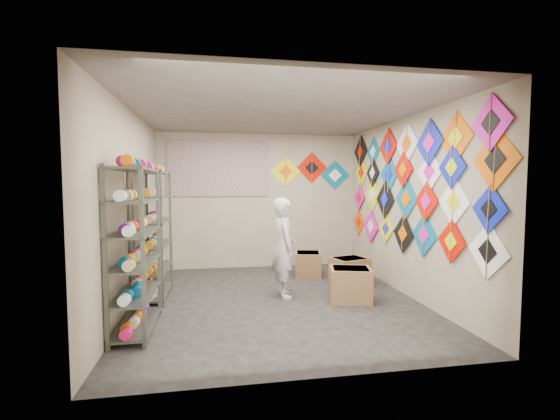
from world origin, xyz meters
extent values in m
plane|color=black|center=(0.00, 0.00, 0.00)|extent=(4.50, 4.50, 0.00)
plane|color=tan|center=(0.00, 2.25, 1.35)|extent=(4.00, 0.00, 4.00)
plane|color=tan|center=(0.00, -2.25, 1.35)|extent=(4.00, 0.00, 4.00)
plane|color=tan|center=(-2.00, 0.00, 1.35)|extent=(0.00, 4.50, 4.50)
plane|color=tan|center=(2.00, 0.00, 1.35)|extent=(0.00, 4.50, 4.50)
plane|color=gray|center=(0.00, 0.00, 2.70)|extent=(4.50, 4.50, 0.00)
cube|color=#4C5147|center=(-1.78, -0.85, 0.95)|extent=(0.40, 1.10, 1.90)
cube|color=#4C5147|center=(-1.78, 0.45, 0.95)|extent=(0.40, 1.10, 1.90)
cylinder|color=#F81367|center=(-1.78, -1.33, 1.04)|extent=(0.12, 0.10, 0.12)
cylinder|color=orange|center=(-1.78, -1.14, 1.04)|extent=(0.12, 0.10, 0.12)
cylinder|color=orange|center=(-1.78, -0.95, 1.04)|extent=(0.12, 0.10, 0.12)
cylinder|color=white|center=(-1.78, -0.75, 1.04)|extent=(0.12, 0.10, 0.12)
cylinder|color=#E90533|center=(-1.78, -0.56, 1.04)|extent=(0.12, 0.10, 0.12)
cylinder|color=#6E11AB|center=(-1.78, -0.37, 1.04)|extent=(0.12, 0.10, 0.12)
cylinder|color=#D6B580|center=(-1.78, -0.03, 1.04)|extent=(0.12, 0.10, 0.12)
cylinder|color=#095A84|center=(-1.78, 0.16, 1.04)|extent=(0.12, 0.10, 0.12)
cylinder|color=#F81367|center=(-1.78, 0.35, 1.04)|extent=(0.12, 0.10, 0.12)
cylinder|color=orange|center=(-1.78, 0.55, 1.04)|extent=(0.12, 0.10, 0.12)
cylinder|color=orange|center=(-1.78, 0.74, 1.04)|extent=(0.12, 0.10, 0.12)
cylinder|color=white|center=(-1.78, 0.93, 1.04)|extent=(0.12, 0.10, 0.12)
cube|color=white|center=(1.99, -1.80, 0.98)|extent=(0.02, 0.63, 0.63)
cube|color=red|center=(1.97, -1.19, 1.00)|extent=(0.02, 0.55, 0.55)
cube|color=#056389|center=(1.99, -0.56, 0.99)|extent=(0.04, 0.63, 0.63)
cube|color=black|center=(1.97, 0.00, 0.94)|extent=(0.03, 0.62, 0.62)
cube|color=yellow|center=(1.99, 0.63, 0.94)|extent=(0.03, 0.53, 0.53)
cube|color=#EF14B6|center=(1.97, 1.22, 0.91)|extent=(0.01, 0.63, 0.63)
cube|color=#EE5F00|center=(1.99, 1.85, 0.93)|extent=(0.02, 0.55, 0.55)
cube|color=#0D1FC5|center=(1.97, -1.82, 1.43)|extent=(0.03, 0.53, 0.53)
cube|color=white|center=(1.99, -1.19, 1.48)|extent=(0.02, 0.61, 0.61)
cube|color=red|center=(1.97, -0.61, 1.46)|extent=(0.03, 0.56, 0.56)
cube|color=#056389|center=(1.99, -0.04, 1.47)|extent=(0.04, 0.66, 0.66)
cube|color=black|center=(1.97, 0.65, 1.44)|extent=(0.02, 0.66, 0.66)
cube|color=yellow|center=(1.99, 1.22, 1.50)|extent=(0.01, 0.66, 0.66)
cube|color=#EF14B6|center=(1.97, 1.81, 1.43)|extent=(0.03, 0.52, 0.52)
cube|color=#EE5F00|center=(1.99, -1.86, 1.95)|extent=(0.04, 0.69, 0.69)
cube|color=#0D1FC5|center=(1.97, -1.16, 1.90)|extent=(0.01, 0.54, 0.54)
cube|color=white|center=(1.99, -0.64, 1.86)|extent=(0.03, 0.59, 0.59)
cube|color=red|center=(1.97, 0.05, 1.92)|extent=(0.01, 0.57, 0.57)
cube|color=#056389|center=(1.99, 0.56, 1.86)|extent=(0.03, 0.64, 0.64)
cube|color=black|center=(1.97, 1.17, 1.90)|extent=(0.02, 0.53, 0.53)
cube|color=yellow|center=(1.99, 1.75, 1.92)|extent=(0.02, 0.58, 0.58)
cube|color=#EF14B6|center=(1.97, -1.79, 2.34)|extent=(0.01, 0.62, 0.62)
cube|color=#EE5F00|center=(1.99, -1.19, 2.25)|extent=(0.03, 0.65, 0.65)
cube|color=#0D1FC5|center=(1.97, -0.65, 2.25)|extent=(0.03, 0.65, 0.65)
cube|color=white|center=(1.99, -0.02, 2.30)|extent=(0.02, 0.65, 0.65)
cube|color=red|center=(1.97, 0.57, 2.32)|extent=(0.03, 0.63, 0.63)
cube|color=#056389|center=(1.99, 1.21, 2.29)|extent=(0.02, 0.55, 0.55)
cube|color=black|center=(1.97, 1.78, 2.34)|extent=(0.02, 0.64, 0.64)
cube|color=yellow|center=(0.55, 2.24, 1.95)|extent=(0.62, 0.02, 0.62)
cube|color=red|center=(1.10, 2.24, 2.03)|extent=(0.65, 0.02, 0.65)
cube|color=#056389|center=(1.60, 2.24, 1.88)|extent=(0.62, 0.02, 0.62)
cube|color=#534CA5|center=(-0.80, 2.23, 2.00)|extent=(2.00, 0.01, 1.10)
imported|color=silver|center=(0.14, 0.16, 0.75)|extent=(0.58, 0.42, 1.49)
cube|color=olive|center=(1.05, -0.22, 0.24)|extent=(0.68, 0.61, 0.48)
cube|color=olive|center=(1.33, 0.59, 0.23)|extent=(0.67, 0.60, 0.46)
cube|color=olive|center=(0.79, 1.30, 0.22)|extent=(0.56, 0.59, 0.44)
camera|label=1|loc=(-0.86, -5.31, 1.70)|focal=24.00mm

